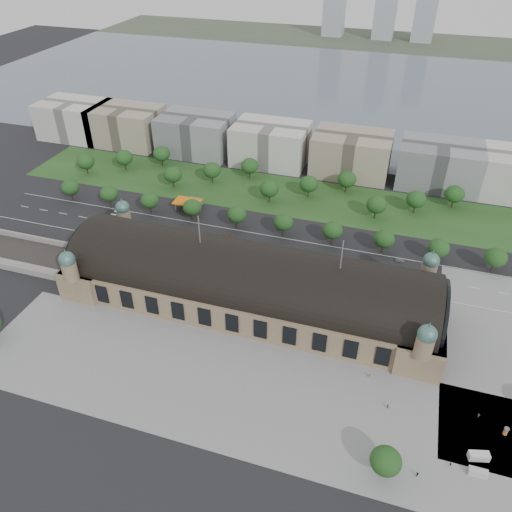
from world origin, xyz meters
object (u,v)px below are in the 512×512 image
(parked_car_2, at_px, (174,254))
(pedestrian_0, at_px, (370,376))
(van_east, at_px, (478,456))
(parked_car_5, at_px, (201,254))
(bus_west, at_px, (255,260))
(traffic_car_2, at_px, (121,232))
(parked_car_4, at_px, (208,257))
(pedestrian_2, at_px, (479,415))
(traffic_car_0, at_px, (85,226))
(petrol_station, at_px, (192,202))
(advertising_column, at_px, (506,431))
(traffic_car_3, at_px, (229,237))
(traffic_car_1, at_px, (146,227))
(traffic_car_6, at_px, (421,284))
(van_south, at_px, (477,473))
(traffic_car_4, at_px, (320,265))
(traffic_car_5, at_px, (400,261))
(parked_car_1, at_px, (134,242))
(parked_car_3, at_px, (158,248))
(bus_mid, at_px, (273,260))
(pedestrian_4, at_px, (417,475))
(parked_car_6, at_px, (217,259))
(pedestrian_3, at_px, (451,464))
(parked_car_0, at_px, (156,245))
(pedestrian_1, at_px, (388,406))
(bus_east, at_px, (355,273))

(parked_car_2, distance_m, pedestrian_0, 106.00)
(van_east, bearing_deg, parked_car_2, 138.02)
(parked_car_5, height_order, bus_west, bus_west)
(traffic_car_2, xyz_separation_m, bus_west, (70.96, -3.68, 1.03))
(parked_car_4, xyz_separation_m, pedestrian_2, (114.93, -54.78, 0.24))
(parked_car_2, xyz_separation_m, parked_car_4, (15.68, 2.96, 0.01))
(traffic_car_0, height_order, traffic_car_2, traffic_car_0)
(petrol_station, relative_size, advertising_column, 4.78)
(bus_west, relative_size, advertising_column, 4.26)
(traffic_car_3, distance_m, pedestrian_2, 133.20)
(parked_car_2, bearing_deg, traffic_car_1, -155.06)
(traffic_car_6, xyz_separation_m, bus_west, (-72.82, -6.17, 1.03))
(petrol_station, height_order, traffic_car_2, petrol_station)
(van_south, bearing_deg, traffic_car_4, 126.31)
(traffic_car_1, distance_m, van_east, 175.03)
(traffic_car_0, distance_m, traffic_car_5, 154.56)
(parked_car_1, height_order, pedestrian_0, pedestrian_0)
(traffic_car_3, height_order, traffic_car_4, traffic_car_3)
(traffic_car_3, height_order, parked_car_3, traffic_car_3)
(traffic_car_2, xyz_separation_m, bus_mid, (78.48, -1.01, 0.89))
(bus_mid, xyz_separation_m, pedestrian_4, (68.04, -87.18, -0.76))
(bus_mid, bearing_deg, traffic_car_0, 93.34)
(parked_car_3, relative_size, van_south, 0.76)
(parked_car_4, relative_size, bus_west, 0.36)
(pedestrian_2, bearing_deg, traffic_car_4, 38.98)
(parked_car_6, distance_m, pedestrian_0, 89.64)
(parked_car_4, bearing_deg, traffic_car_5, 67.68)
(traffic_car_4, bearing_deg, bus_mid, -73.68)
(pedestrian_3, bearing_deg, parked_car_2, -7.95)
(van_south, relative_size, advertising_column, 1.81)
(pedestrian_0, bearing_deg, petrol_station, 141.23)
(traffic_car_2, xyz_separation_m, parked_car_0, (22.16, -5.76, 0.08))
(bus_mid, relative_size, pedestrian_4, 6.78)
(parked_car_1, relative_size, parked_car_5, 0.98)
(parked_car_5, distance_m, pedestrian_4, 130.76)
(parked_car_3, height_order, van_east, van_east)
(traffic_car_5, xyz_separation_m, bus_west, (-62.71, -20.76, 1.07))
(bus_west, bearing_deg, traffic_car_2, 90.84)
(petrol_station, relative_size, parked_car_2, 2.75)
(parked_car_0, xyz_separation_m, pedestrian_1, (114.08, -61.03, 0.14))
(parked_car_3, bearing_deg, petrol_station, 150.55)
(traffic_car_3, bearing_deg, parked_car_6, 178.04)
(traffic_car_2, bearing_deg, bus_west, 89.96)
(pedestrian_2, bearing_deg, parked_car_4, 58.12)
(pedestrian_1, relative_size, pedestrian_4, 1.10)
(traffic_car_3, xyz_separation_m, pedestrian_0, (76.19, -67.38, 0.16))
(traffic_car_3, height_order, parked_car_6, traffic_car_3)
(traffic_car_2, height_order, parked_car_0, parked_car_0)
(parked_car_4, distance_m, parked_car_5, 4.29)
(traffic_car_3, relative_size, bus_east, 0.42)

